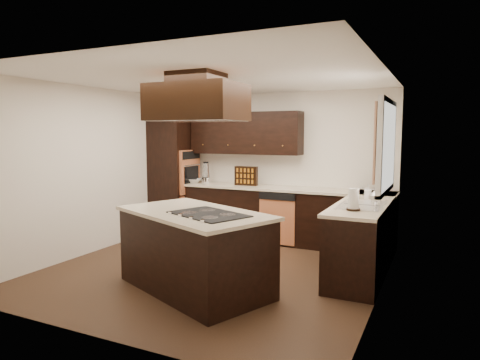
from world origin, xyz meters
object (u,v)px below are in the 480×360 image
(range_hood, at_px, (197,103))
(island, at_px, (195,252))
(oven_column, at_px, (174,174))
(spice_rack, at_px, (246,176))

(range_hood, bearing_deg, island, -74.88)
(oven_column, height_order, island, oven_column)
(oven_column, bearing_deg, island, -51.51)
(oven_column, distance_m, island, 3.14)
(island, distance_m, spice_rack, 2.61)
(island, relative_size, range_hood, 1.70)
(oven_column, distance_m, range_hood, 3.13)
(oven_column, bearing_deg, range_hood, -50.26)
(oven_column, relative_size, island, 1.19)
(spice_rack, bearing_deg, oven_column, 178.52)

